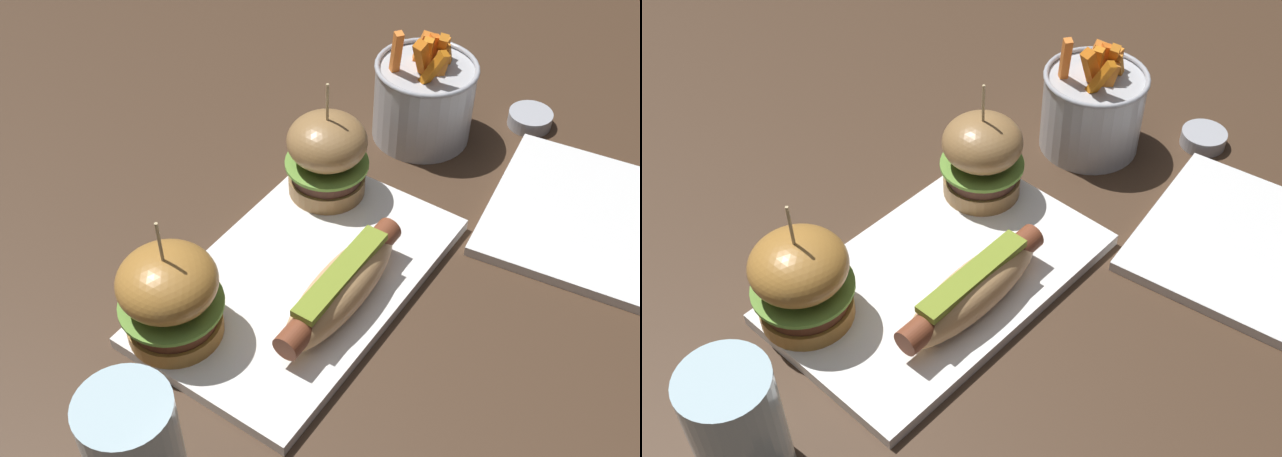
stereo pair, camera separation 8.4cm
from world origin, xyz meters
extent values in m
plane|color=#422D1E|center=(0.00, 0.00, 0.00)|extent=(3.00, 3.00, 0.00)
cube|color=white|center=(0.00, 0.00, 0.01)|extent=(0.34, 0.21, 0.01)
ellipsoid|color=tan|center=(-0.01, -0.05, 0.04)|extent=(0.18, 0.05, 0.05)
cylinder|color=brown|center=(-0.01, -0.05, 0.04)|extent=(0.19, 0.03, 0.03)
cube|color=olive|center=(-0.01, -0.05, 0.06)|extent=(0.14, 0.03, 0.01)
cylinder|color=#AB7331|center=(-0.13, 0.06, 0.02)|extent=(0.09, 0.09, 0.02)
cylinder|color=#592C1A|center=(-0.13, 0.06, 0.04)|extent=(0.09, 0.09, 0.02)
cylinder|color=#6B9E3D|center=(-0.13, 0.06, 0.05)|extent=(0.10, 0.10, 0.00)
ellipsoid|color=#AB7331|center=(-0.13, 0.06, 0.08)|extent=(0.09, 0.09, 0.06)
cylinder|color=tan|center=(-0.13, 0.06, 0.13)|extent=(0.00, 0.00, 0.06)
cylinder|color=olive|center=(0.12, 0.05, 0.02)|extent=(0.09, 0.09, 0.02)
cylinder|color=#4B2C23|center=(0.12, 0.05, 0.04)|extent=(0.08, 0.08, 0.02)
cylinder|color=#6B9E3D|center=(0.12, 0.05, 0.05)|extent=(0.09, 0.09, 0.00)
ellipsoid|color=olive|center=(0.12, 0.05, 0.08)|extent=(0.09, 0.09, 0.06)
cylinder|color=tan|center=(0.12, 0.05, 0.13)|extent=(0.00, 0.00, 0.06)
cylinder|color=#B7BABF|center=(0.29, 0.02, 0.05)|extent=(0.12, 0.12, 0.10)
torus|color=#A8AAB2|center=(0.29, 0.02, 0.10)|extent=(0.12, 0.12, 0.01)
cube|color=orange|center=(0.29, 0.01, 0.09)|extent=(0.04, 0.02, 0.07)
cube|color=orange|center=(0.30, 0.03, 0.10)|extent=(0.03, 0.03, 0.08)
cube|color=orange|center=(0.27, 0.01, 0.10)|extent=(0.02, 0.05, 0.08)
cube|color=orange|center=(0.32, 0.02, 0.10)|extent=(0.04, 0.03, 0.08)
cube|color=orange|center=(0.32, 0.01, 0.09)|extent=(0.03, 0.01, 0.06)
cube|color=#CE6211|center=(0.28, 0.02, 0.10)|extent=(0.05, 0.02, 0.09)
cube|color=orange|center=(0.27, 0.05, 0.10)|extent=(0.02, 0.02, 0.09)
cube|color=orange|center=(0.29, 0.03, 0.10)|extent=(0.01, 0.02, 0.08)
cube|color=orange|center=(0.30, 0.04, 0.09)|extent=(0.02, 0.04, 0.08)
cube|color=orange|center=(0.33, 0.02, 0.09)|extent=(0.02, 0.01, 0.07)
cylinder|color=#A8AAB2|center=(0.39, -0.08, 0.01)|extent=(0.06, 0.06, 0.02)
cylinder|color=tan|center=(0.39, -0.08, 0.01)|extent=(0.05, 0.05, 0.00)
cube|color=white|center=(0.26, -0.21, 0.01)|extent=(0.25, 0.25, 0.01)
cylinder|color=silver|center=(-0.26, -0.03, 0.07)|extent=(0.08, 0.08, 0.13)
camera|label=1|loc=(-0.46, -0.34, 0.64)|focal=46.24mm
camera|label=2|loc=(-0.41, -0.40, 0.64)|focal=46.24mm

